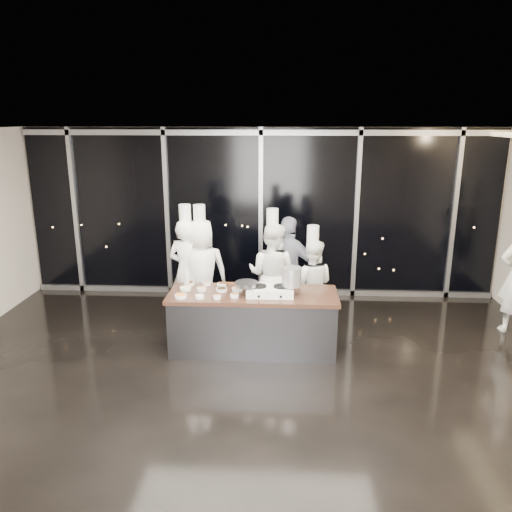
{
  "coord_description": "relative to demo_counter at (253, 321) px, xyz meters",
  "views": [
    {
      "loc": [
        0.42,
        -5.93,
        3.37
      ],
      "look_at": [
        0.03,
        1.2,
        1.38
      ],
      "focal_mm": 35.0,
      "sensor_mm": 36.0,
      "label": 1
    }
  ],
  "objects": [
    {
      "name": "ground",
      "position": [
        0.0,
        -0.9,
        -0.45
      ],
      "size": [
        9.0,
        9.0,
        0.0
      ],
      "primitive_type": "plane",
      "color": "black",
      "rests_on": "ground"
    },
    {
      "name": "room_shell",
      "position": [
        0.18,
        -0.9,
        1.79
      ],
      "size": [
        9.02,
        7.02,
        3.21
      ],
      "color": "beige",
      "rests_on": "ground"
    },
    {
      "name": "window_wall",
      "position": [
        0.0,
        2.53,
        1.14
      ],
      "size": [
        8.9,
        0.11,
        3.2
      ],
      "color": "black",
      "rests_on": "ground"
    },
    {
      "name": "demo_counter",
      "position": [
        0.0,
        0.0,
        0.0
      ],
      "size": [
        2.46,
        0.86,
        0.9
      ],
      "color": "#39393E",
      "rests_on": "ground"
    },
    {
      "name": "stove",
      "position": [
        0.25,
        -0.06,
        0.51
      ],
      "size": [
        0.67,
        0.44,
        0.14
      ],
      "rotation": [
        0.0,
        0.0,
        0.02
      ],
      "color": "white",
      "rests_on": "demo_counter"
    },
    {
      "name": "frying_pan",
      "position": [
        -0.1,
        -0.08,
        0.61
      ],
      "size": [
        0.56,
        0.33,
        0.05
      ],
      "rotation": [
        0.0,
        0.0,
        0.02
      ],
      "color": "slate",
      "rests_on": "stove"
    },
    {
      "name": "stock_pot",
      "position": [
        0.56,
        -0.06,
        0.72
      ],
      "size": [
        0.28,
        0.28,
        0.27
      ],
      "primitive_type": "cylinder",
      "rotation": [
        0.0,
        0.0,
        0.02
      ],
      "color": "#AEAEB0",
      "rests_on": "stove"
    },
    {
      "name": "prep_bowls",
      "position": [
        -0.52,
        0.0,
        0.47
      ],
      "size": [
        1.42,
        0.72,
        0.05
      ],
      "color": "white",
      "rests_on": "demo_counter"
    },
    {
      "name": "squeeze_bottle",
      "position": [
        -1.02,
        0.28,
        0.56
      ],
      "size": [
        0.07,
        0.07,
        0.24
      ],
      "color": "silver",
      "rests_on": "demo_counter"
    },
    {
      "name": "chef_far_left",
      "position": [
        -1.13,
        0.89,
        0.47
      ],
      "size": [
        0.77,
        0.63,
        2.04
      ],
      "rotation": [
        0.0,
        0.0,
        2.8
      ],
      "color": "white",
      "rests_on": "ground"
    },
    {
      "name": "chef_left",
      "position": [
        -0.91,
        0.92,
        0.46
      ],
      "size": [
        1.01,
        0.81,
        2.03
      ],
      "rotation": [
        0.0,
        0.0,
        3.45
      ],
      "color": "white",
      "rests_on": "ground"
    },
    {
      "name": "chef_center",
      "position": [
        0.25,
        1.01,
        0.42
      ],
      "size": [
        1.01,
        0.9,
        1.97
      ],
      "rotation": [
        0.0,
        0.0,
        2.81
      ],
      "color": "white",
      "rests_on": "ground"
    },
    {
      "name": "guest",
      "position": [
        0.53,
        1.1,
        0.46
      ],
      "size": [
        1.15,
        0.8,
        1.82
      ],
      "rotation": [
        0.0,
        0.0,
        2.77
      ],
      "color": "#131B34",
      "rests_on": "ground"
    },
    {
      "name": "chef_right",
      "position": [
        0.9,
        0.87,
        0.31
      ],
      "size": [
        0.8,
        0.66,
        1.73
      ],
      "rotation": [
        0.0,
        0.0,
        3.0
      ],
      "color": "white",
      "rests_on": "ground"
    }
  ]
}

